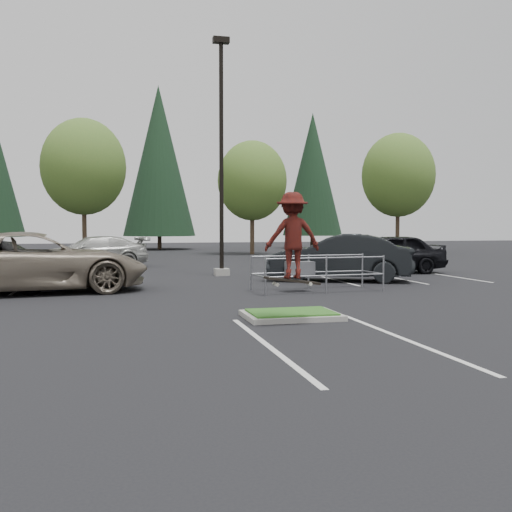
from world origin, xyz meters
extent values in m
plane|color=black|center=(0.00, 0.00, 0.00)|extent=(120.00, 120.00, 0.00)
cube|color=gray|center=(0.00, 0.00, 0.06)|extent=(2.20, 1.60, 0.12)
cube|color=#215F1E|center=(0.00, 0.00, 0.13)|extent=(1.95, 1.35, 0.05)
cube|color=silver|center=(-4.50, 9.00, 0.00)|extent=(0.12, 5.20, 0.01)
cube|color=silver|center=(-7.20, 9.00, 0.00)|extent=(0.12, 5.20, 0.01)
cube|color=silver|center=(4.50, 9.00, 0.00)|extent=(0.12, 5.20, 0.01)
cube|color=silver|center=(7.20, 9.00, 0.00)|extent=(0.12, 5.20, 0.01)
cube|color=silver|center=(9.90, 9.00, 0.00)|extent=(0.12, 5.20, 0.01)
cube|color=silver|center=(-1.35, -3.00, 0.00)|extent=(0.12, 6.00, 0.01)
cube|color=silver|center=(1.35, -3.00, 0.00)|extent=(0.12, 6.00, 0.01)
cube|color=gray|center=(0.50, 12.00, 0.15)|extent=(0.60, 0.60, 0.30)
cylinder|color=black|center=(0.50, 12.00, 5.00)|extent=(0.18, 0.18, 10.00)
cube|color=black|center=(0.50, 12.00, 10.00)|extent=(0.70, 0.35, 0.25)
cylinder|color=#38281C|center=(-6.00, 30.50, 1.75)|extent=(0.32, 0.32, 3.50)
ellipsoid|color=#326424|center=(-6.00, 30.50, 6.26)|extent=(5.89, 5.89, 6.77)
sphere|color=#326424|center=(-5.40, 30.20, 5.52)|extent=(3.68, 3.68, 3.68)
sphere|color=#326424|center=(-6.50, 30.90, 5.70)|extent=(4.05, 4.05, 4.05)
cylinder|color=#38281C|center=(6.00, 29.80, 1.52)|extent=(0.32, 0.32, 3.04)
ellipsoid|color=#326424|center=(6.00, 29.80, 5.44)|extent=(5.12, 5.12, 5.89)
sphere|color=#326424|center=(6.60, 29.50, 4.80)|extent=(3.20, 3.20, 3.20)
sphere|color=#326424|center=(5.50, 30.20, 4.96)|extent=(3.52, 3.52, 3.52)
cylinder|color=#38281C|center=(18.00, 30.30, 1.71)|extent=(0.32, 0.32, 3.42)
ellipsoid|color=#326424|center=(18.00, 30.30, 6.12)|extent=(5.76, 5.76, 6.62)
sphere|color=#326424|center=(18.60, 30.00, 5.40)|extent=(3.60, 3.60, 3.60)
sphere|color=#326424|center=(17.50, 30.70, 5.58)|extent=(3.96, 3.96, 3.96)
cylinder|color=#38281C|center=(0.00, 40.50, 0.60)|extent=(0.36, 0.36, 1.20)
cone|color=black|center=(0.00, 40.50, 7.85)|extent=(6.38, 6.38, 13.30)
cylinder|color=#38281C|center=(14.00, 39.50, 0.60)|extent=(0.36, 0.36, 1.20)
cone|color=black|center=(14.00, 39.50, 6.85)|extent=(5.50, 5.50, 11.30)
cylinder|color=gray|center=(0.50, 4.42, 0.59)|extent=(0.06, 0.06, 1.19)
cylinder|color=gray|center=(0.39, 5.86, 0.59)|extent=(0.06, 0.06, 1.19)
cylinder|color=gray|center=(2.56, 4.59, 0.59)|extent=(0.06, 0.06, 1.19)
cylinder|color=gray|center=(2.44, 6.03, 0.59)|extent=(0.06, 0.06, 1.19)
cylinder|color=gray|center=(4.61, 4.76, 0.59)|extent=(0.06, 0.06, 1.19)
cylinder|color=gray|center=(4.50, 6.20, 0.59)|extent=(0.06, 0.06, 1.19)
cylinder|color=gray|center=(2.56, 4.59, 0.57)|extent=(4.11, 0.39, 0.05)
cylinder|color=gray|center=(2.56, 4.59, 1.13)|extent=(4.11, 0.39, 0.05)
cylinder|color=gray|center=(2.44, 6.03, 0.57)|extent=(4.11, 0.39, 0.05)
cylinder|color=gray|center=(2.44, 6.03, 1.13)|extent=(4.11, 0.39, 0.05)
cube|color=gray|center=(1.88, 5.26, 0.74)|extent=(0.92, 0.61, 0.49)
cube|color=black|center=(-0.28, -1.00, 0.98)|extent=(1.24, 0.46, 0.21)
cylinder|color=beige|center=(-0.65, -1.12, 0.91)|extent=(0.07, 0.04, 0.07)
cylinder|color=beige|center=(-0.65, -0.88, 0.91)|extent=(0.07, 0.04, 0.07)
cylinder|color=beige|center=(0.09, -1.12, 0.91)|extent=(0.07, 0.04, 0.07)
cylinder|color=beige|center=(0.09, -0.88, 0.91)|extent=(0.07, 0.04, 0.07)
imported|color=maroon|center=(-0.28, -1.00, 1.96)|extent=(1.23, 0.73, 1.87)
imported|color=#7A6E5D|center=(-6.50, 7.00, 0.98)|extent=(7.45, 4.23, 1.96)
imported|color=black|center=(4.50, 8.42, 0.92)|extent=(5.89, 3.92, 1.83)
imported|color=black|center=(8.00, 11.50, 0.89)|extent=(5.27, 2.15, 1.79)
imported|color=#B1B2AC|center=(-5.00, 18.00, 0.80)|extent=(5.90, 3.41, 1.61)
camera|label=1|loc=(-4.06, -13.39, 2.19)|focal=42.00mm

